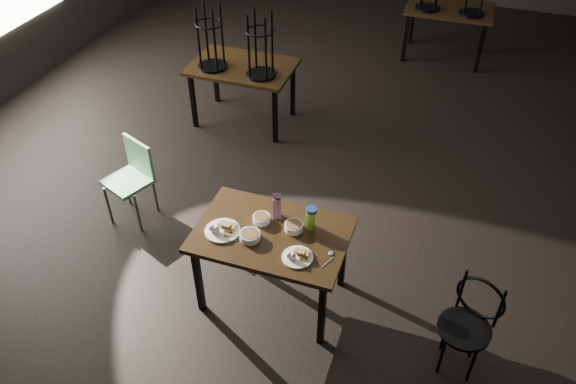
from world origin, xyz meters
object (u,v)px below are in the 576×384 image
at_px(juice_carton, 277,206).
at_px(bentwood_chair, 470,319).
at_px(main_table, 272,240).
at_px(water_bottle, 311,218).
at_px(school_chair, 132,174).

distance_m(juice_carton, bentwood_chair, 1.67).
distance_m(main_table, juice_carton, 0.27).
relative_size(juice_carton, water_bottle, 1.24).
height_order(main_table, bentwood_chair, bentwood_chair).
height_order(main_table, school_chair, school_chair).
xyz_separation_m(juice_carton, water_bottle, (0.29, -0.03, -0.01)).
bearing_deg(juice_carton, water_bottle, -6.22).
bearing_deg(bentwood_chair, main_table, -163.00).
bearing_deg(bentwood_chair, juice_carton, -169.70).
height_order(water_bottle, school_chair, water_bottle).
distance_m(water_bottle, school_chair, 1.98).
distance_m(bentwood_chair, school_chair, 3.28).
xyz_separation_m(juice_carton, school_chair, (-1.61, 0.38, -0.36)).
xyz_separation_m(water_bottle, school_chair, (-1.90, 0.41, -0.35)).
relative_size(main_table, water_bottle, 6.04).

